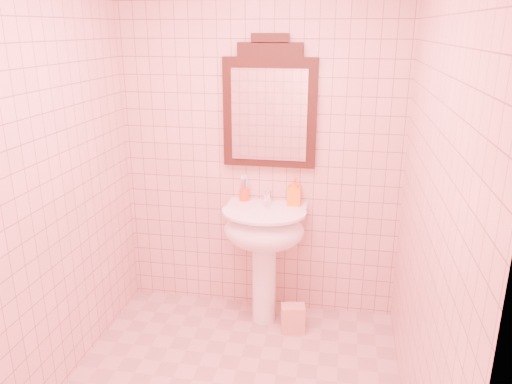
% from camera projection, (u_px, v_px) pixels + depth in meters
% --- Properties ---
extents(back_wall, '(2.00, 0.02, 2.50)m').
position_uv_depth(back_wall, '(260.00, 147.00, 3.52)').
color(back_wall, beige).
rests_on(back_wall, floor).
extents(pedestal_sink, '(0.58, 0.58, 0.86)m').
position_uv_depth(pedestal_sink, '(264.00, 237.00, 3.48)').
color(pedestal_sink, white).
rests_on(pedestal_sink, floor).
extents(faucet, '(0.04, 0.16, 0.11)m').
position_uv_depth(faucet, '(267.00, 196.00, 3.52)').
color(faucet, white).
rests_on(faucet, pedestal_sink).
extents(mirror, '(0.64, 0.06, 0.90)m').
position_uv_depth(mirror, '(270.00, 107.00, 3.39)').
color(mirror, black).
rests_on(mirror, back_wall).
extents(toothbrush_cup, '(0.07, 0.07, 0.16)m').
position_uv_depth(toothbrush_cup, '(244.00, 194.00, 3.59)').
color(toothbrush_cup, '#FF4415').
rests_on(toothbrush_cup, pedestal_sink).
extents(soap_dispenser, '(0.09, 0.10, 0.20)m').
position_uv_depth(soap_dispenser, '(295.00, 191.00, 3.49)').
color(soap_dispenser, orange).
rests_on(soap_dispenser, pedestal_sink).
extents(towel, '(0.18, 0.14, 0.20)m').
position_uv_depth(towel, '(293.00, 318.00, 3.51)').
color(towel, '#E39586').
rests_on(towel, floor).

